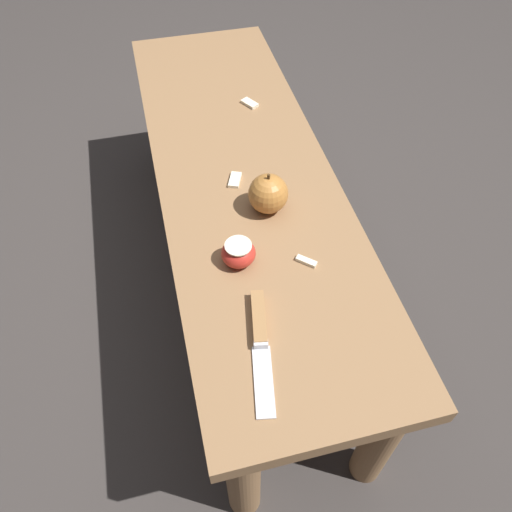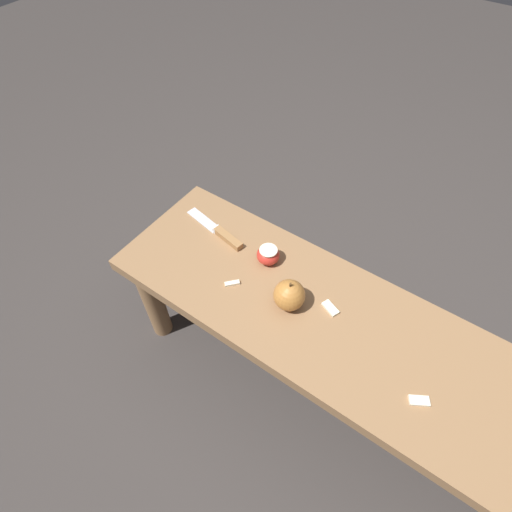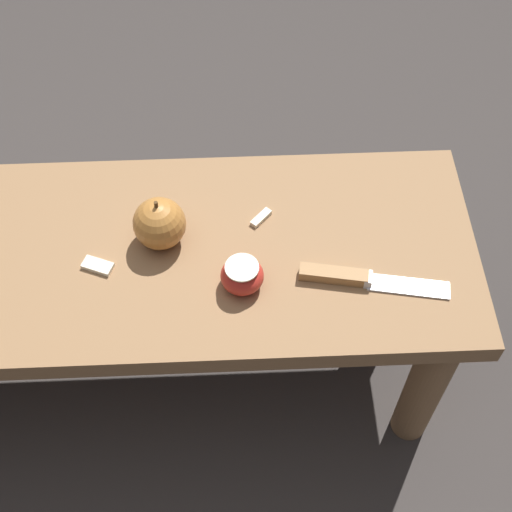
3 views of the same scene
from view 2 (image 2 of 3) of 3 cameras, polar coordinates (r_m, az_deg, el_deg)
name	(u,v)px [view 2 (image 2 of 3)]	position (r m, az deg, el deg)	size (l,w,h in m)	color
ground_plane	(319,386)	(1.49, 8.96, -17.84)	(8.00, 8.00, 0.00)	#383330
wooden_bench	(335,338)	(1.16, 11.17, -11.42)	(1.33, 0.41, 0.44)	olive
knife	(222,233)	(1.25, -4.94, 3.25)	(0.24, 0.07, 0.02)	silver
apple_whole	(289,295)	(1.07, 4.78, -5.59)	(0.09, 0.09, 0.10)	#B27233
apple_cut	(268,255)	(1.17, 1.76, 0.16)	(0.07, 0.07, 0.05)	red
apple_slice_near_knife	(232,283)	(1.14, -3.43, -3.91)	(0.04, 0.04, 0.01)	silver
apple_slice_center	(330,308)	(1.11, 10.57, -7.33)	(0.05, 0.04, 0.01)	silver
apple_slice_near_bowl	(419,401)	(1.05, 22.27, -18.58)	(0.05, 0.04, 0.01)	silver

